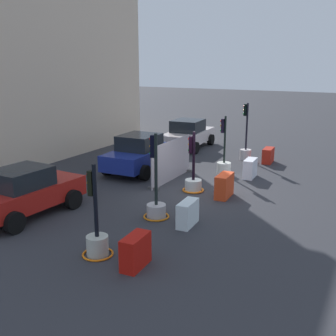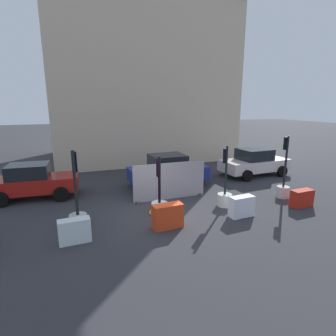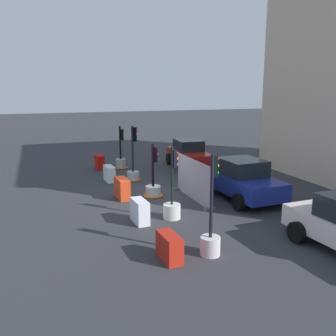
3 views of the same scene
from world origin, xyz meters
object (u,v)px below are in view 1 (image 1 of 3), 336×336
car_white_van (188,134)px  traffic_light_0 (97,239)px  construction_barrier_3 (250,168)px  car_blue_estate (140,153)px  construction_barrier_0 (136,251)px  traffic_light_4 (246,149)px  construction_barrier_1 (188,213)px  traffic_light_1 (156,203)px  traffic_light_2 (193,182)px  construction_barrier_2 (224,186)px  car_red_compact (25,192)px  traffic_light_3 (224,164)px  construction_barrier_4 (268,155)px

car_white_van → traffic_light_0: bearing=-164.7°
construction_barrier_3 → car_blue_estate: size_ratio=0.24×
traffic_light_0 → construction_barrier_3: size_ratio=2.46×
traffic_light_0 → construction_barrier_0: 1.30m
traffic_light_4 → construction_barrier_1: traffic_light_4 is taller
traffic_light_1 → construction_barrier_1: 1.27m
construction_barrier_3 → construction_barrier_0: bearing=179.2°
traffic_light_2 → car_blue_estate: (1.71, 3.60, 0.49)m
construction_barrier_0 → construction_barrier_2: construction_barrier_2 is taller
car_blue_estate → car_red_compact: size_ratio=1.03×
traffic_light_3 → car_red_compact: (-8.25, 4.17, 0.33)m
traffic_light_0 → traffic_light_2: bearing=0.4°
construction_barrier_0 → construction_barrier_1: bearing=-0.2°
construction_barrier_0 → construction_barrier_1: construction_barrier_0 is taller
traffic_light_1 → car_blue_estate: (4.99, 3.69, 0.38)m
traffic_light_0 → construction_barrier_1: (3.08, -1.31, -0.07)m
construction_barrier_2 → car_white_van: car_white_van is taller
traffic_light_0 → car_red_compact: traffic_light_0 is taller
traffic_light_2 → construction_barrier_1: size_ratio=2.35×
construction_barrier_0 → construction_barrier_3: 9.65m
traffic_light_0 → construction_barrier_2: size_ratio=2.26×
traffic_light_1 → construction_barrier_3: (6.34, -1.38, -0.07)m
traffic_light_4 → construction_barrier_2: traffic_light_4 is taller
car_blue_estate → car_white_van: bearing=2.6°
construction_barrier_3 → car_red_compact: 9.91m
traffic_light_1 → car_white_van: 11.77m
traffic_light_3 → car_white_van: traffic_light_3 is taller
construction_barrier_3 → construction_barrier_4: (3.21, -0.01, -0.04)m
construction_barrier_0 → construction_barrier_2: size_ratio=0.86×
traffic_light_0 → traffic_light_4: bearing=-0.8°
construction_barrier_3 → traffic_light_3: bearing=90.8°
traffic_light_0 → traffic_light_1: traffic_light_1 is taller
construction_barrier_1 → car_blue_estate: (5.14, 4.95, 0.47)m
traffic_light_4 → car_white_van: size_ratio=0.67×
traffic_light_4 → construction_barrier_3: 3.54m
traffic_light_4 → construction_barrier_4: bearing=-94.4°
construction_barrier_2 → car_red_compact: size_ratio=0.27×
traffic_light_2 → car_red_compact: bearing=142.7°
traffic_light_0 → construction_barrier_1: 3.35m
car_white_van → car_blue_estate: 6.09m
construction_barrier_0 → construction_barrier_3: bearing=-0.8°
construction_barrier_4 → construction_barrier_0: bearing=179.4°
traffic_light_1 → car_blue_estate: bearing=36.5°
car_white_van → construction_barrier_2: bearing=-146.4°
car_blue_estate → construction_barrier_4: bearing=-48.1°
construction_barrier_4 → traffic_light_1: bearing=171.7°
traffic_light_0 → car_white_van: size_ratio=0.57×
construction_barrier_1 → car_white_van: 12.39m
traffic_light_1 → construction_barrier_3: bearing=-12.3°
car_white_van → traffic_light_1: bearing=-160.3°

